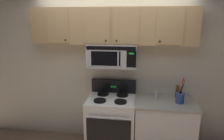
# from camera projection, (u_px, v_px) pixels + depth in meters

# --- Properties ---
(back_wall) EXTENTS (5.20, 0.10, 2.70)m
(back_wall) POSITION_uv_depth(u_px,v_px,m) (114.00, 66.00, 3.43)
(back_wall) COLOR silver
(back_wall) RESTS_ON ground_plane
(stove_range) EXTENTS (0.76, 0.69, 1.12)m
(stove_range) POSITION_uv_depth(u_px,v_px,m) (111.00, 123.00, 3.30)
(stove_range) COLOR white
(stove_range) RESTS_ON ground_plane
(over_range_microwave) EXTENTS (0.76, 0.43, 0.35)m
(over_range_microwave) POSITION_uv_depth(u_px,v_px,m) (112.00, 55.00, 3.14)
(over_range_microwave) COLOR #B7BABF
(upper_cabinets) EXTENTS (2.50, 0.36, 0.55)m
(upper_cabinets) POSITION_uv_depth(u_px,v_px,m) (113.00, 26.00, 3.06)
(upper_cabinets) COLOR tan
(counter_segment) EXTENTS (0.93, 0.65, 0.90)m
(counter_segment) POSITION_uv_depth(u_px,v_px,m) (163.00, 127.00, 3.20)
(counter_segment) COLOR silver
(counter_segment) RESTS_ON ground_plane
(utensil_crock_blue) EXTENTS (0.12, 0.12, 0.40)m
(utensil_crock_blue) POSITION_uv_depth(u_px,v_px,m) (180.00, 97.00, 3.00)
(utensil_crock_blue) COLOR #384C9E
(utensil_crock_blue) RESTS_ON counter_segment
(salt_shaker) EXTENTS (0.05, 0.05, 0.12)m
(salt_shaker) POSITION_uv_depth(u_px,v_px,m) (156.00, 95.00, 3.17)
(salt_shaker) COLOR white
(salt_shaker) RESTS_ON counter_segment
(pepper_mill) EXTENTS (0.06, 0.06, 0.20)m
(pepper_mill) POSITION_uv_depth(u_px,v_px,m) (177.00, 91.00, 3.21)
(pepper_mill) COLOR brown
(pepper_mill) RESTS_ON counter_segment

